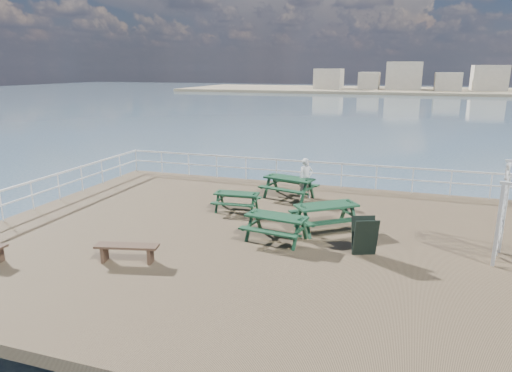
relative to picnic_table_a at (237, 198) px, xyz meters
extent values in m
cube|color=brown|center=(1.67, -2.23, -0.64)|extent=(18.00, 14.00, 0.30)
plane|color=#415B6E|center=(1.67, 37.77, -2.49)|extent=(300.00, 300.00, 0.00)
cube|color=tan|center=(16.67, 132.77, -2.09)|extent=(160.00, 40.00, 0.80)
cube|color=beige|center=(-18.33, 129.77, 1.31)|extent=(8.00, 8.00, 6.00)
cube|color=beige|center=(-6.33, 129.77, 0.81)|extent=(6.00, 8.00, 5.00)
cube|color=beige|center=(3.67, 129.77, 2.31)|extent=(10.00, 8.00, 8.00)
cube|color=beige|center=(15.67, 129.77, 0.81)|extent=(7.00, 8.00, 5.00)
cube|color=beige|center=(26.67, 129.77, 1.81)|extent=(9.00, 8.00, 7.00)
cylinder|color=#4F3729|center=(-5.83, 3.27, -1.84)|extent=(0.36, 0.36, 2.10)
cylinder|color=#4F3729|center=(9.17, 3.27, -1.84)|extent=(0.36, 0.36, 2.10)
cube|color=silver|center=(1.67, 4.62, 0.56)|extent=(17.70, 0.07, 0.07)
cube|color=silver|center=(1.67, 4.62, 0.06)|extent=(17.70, 0.05, 0.05)
cylinder|color=silver|center=(-7.18, 4.62, 0.06)|extent=(0.05, 0.05, 1.10)
cube|color=silver|center=(-7.18, -2.23, 0.56)|extent=(0.07, 13.70, 0.07)
cube|color=silver|center=(-7.18, -2.23, 0.06)|extent=(0.05, 13.70, 0.05)
cube|color=#12321D|center=(0.00, 0.00, 0.16)|extent=(1.63, 0.73, 0.05)
cube|color=#12321D|center=(-0.04, 0.53, -0.10)|extent=(1.60, 0.34, 0.04)
cube|color=#12321D|center=(0.04, -0.53, -0.10)|extent=(1.60, 0.34, 0.04)
cube|color=#12321D|center=(-0.66, -0.05, -0.12)|extent=(0.16, 1.28, 0.05)
cube|color=#12321D|center=(0.66, 0.05, -0.12)|extent=(0.16, 1.28, 0.05)
cube|color=#12321D|center=(-0.68, 0.22, -0.16)|extent=(0.10, 0.46, 0.77)
cube|color=#12321D|center=(-0.64, -0.31, -0.16)|extent=(0.10, 0.46, 0.77)
cube|color=#12321D|center=(0.64, 0.31, -0.16)|extent=(0.10, 0.46, 0.77)
cube|color=#12321D|center=(0.68, -0.22, -0.16)|extent=(0.10, 0.46, 0.77)
cube|color=#12321D|center=(0.00, 0.00, -0.27)|extent=(1.41, 0.17, 0.05)
cube|color=#12321D|center=(1.39, 2.26, 0.31)|extent=(2.09, 1.21, 0.07)
cube|color=#12321D|center=(1.54, 2.90, 0.00)|extent=(1.98, 0.73, 0.05)
cube|color=#12321D|center=(1.23, 1.62, 0.00)|extent=(1.98, 0.73, 0.05)
cube|color=#12321D|center=(0.59, 2.45, -0.02)|extent=(0.46, 1.56, 0.07)
cube|color=#12321D|center=(2.18, 2.06, -0.02)|extent=(0.46, 1.56, 0.07)
cube|color=#12321D|center=(0.67, 2.77, -0.08)|extent=(0.22, 0.57, 0.96)
cube|color=#12321D|center=(0.51, 2.13, -0.08)|extent=(0.22, 0.57, 0.96)
cube|color=#12321D|center=(2.26, 2.38, -0.08)|extent=(0.22, 0.57, 0.96)
cube|color=#12321D|center=(2.11, 1.75, -0.08)|extent=(0.22, 0.57, 0.96)
cube|color=#12321D|center=(1.39, 2.26, -0.22)|extent=(1.72, 0.50, 0.07)
cube|color=#12321D|center=(3.45, -0.98, 0.32)|extent=(2.05, 1.81, 0.07)
cube|color=#12321D|center=(3.05, -0.45, 0.00)|extent=(1.76, 1.41, 0.06)
cube|color=#12321D|center=(3.85, -1.51, 0.00)|extent=(1.76, 1.41, 0.06)
cube|color=#12321D|center=(2.79, -1.47, -0.02)|extent=(1.03, 1.33, 0.07)
cube|color=#12321D|center=(4.11, -0.48, -0.02)|extent=(1.03, 1.33, 0.07)
cube|color=#12321D|center=(2.59, -1.21, -0.08)|extent=(0.41, 0.51, 0.97)
cube|color=#12321D|center=(2.98, -1.74, -0.08)|extent=(0.41, 0.51, 0.97)
cube|color=#12321D|center=(3.91, -0.21, -0.08)|extent=(0.41, 0.51, 0.97)
cube|color=#12321D|center=(4.31, -0.74, -0.08)|extent=(0.41, 0.51, 0.97)
cube|color=#12321D|center=(3.45, -0.98, -0.22)|extent=(1.47, 1.13, 0.07)
cube|color=#12321D|center=(2.18, -2.37, 0.26)|extent=(1.92, 0.97, 0.06)
cube|color=#12321D|center=(2.27, -1.76, -0.04)|extent=(1.85, 0.51, 0.05)
cube|color=#12321D|center=(2.09, -2.97, -0.04)|extent=(1.85, 0.51, 0.05)
cube|color=#12321D|center=(1.42, -2.26, -0.06)|extent=(0.29, 1.47, 0.06)
cube|color=#12321D|center=(2.93, -2.48, -0.06)|extent=(0.29, 1.47, 0.06)
cube|color=#12321D|center=(1.46, -1.96, -0.11)|extent=(0.16, 0.53, 0.89)
cube|color=#12321D|center=(1.38, -2.56, -0.11)|extent=(0.16, 0.53, 0.89)
cube|color=#12321D|center=(2.98, -2.18, -0.11)|extent=(0.16, 0.53, 0.89)
cube|color=#12321D|center=(2.89, -2.78, -0.11)|extent=(0.16, 0.53, 0.89)
cube|color=#12321D|center=(2.18, -2.37, -0.24)|extent=(1.63, 0.31, 0.06)
cube|color=#4F3729|center=(-1.19, -5.18, -0.04)|extent=(1.75, 0.79, 0.06)
cube|color=#4F3729|center=(-1.81, -5.33, -0.28)|extent=(0.17, 0.37, 0.42)
cube|color=#4F3729|center=(-0.57, -5.03, -0.28)|extent=(0.17, 0.37, 0.42)
cube|color=silver|center=(8.13, -2.36, 0.62)|extent=(0.10, 0.10, 2.23)
cube|color=silver|center=(8.45, -1.29, 0.62)|extent=(0.10, 0.10, 2.23)
cube|color=black|center=(4.85, -2.77, 0.04)|extent=(0.72, 0.50, 1.10)
cube|color=black|center=(4.77, -2.56, 0.04)|extent=(0.72, 0.50, 1.10)
imported|color=silver|center=(2.02, 2.49, 0.31)|extent=(0.70, 0.64, 1.61)
camera|label=1|loc=(5.69, -14.92, 4.59)|focal=32.00mm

